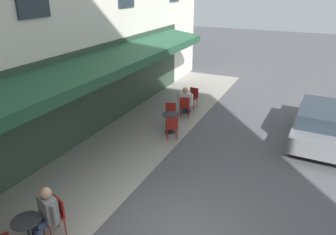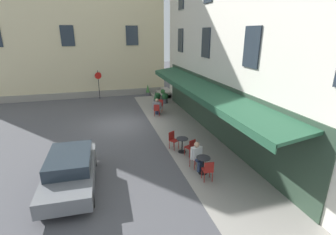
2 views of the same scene
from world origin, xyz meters
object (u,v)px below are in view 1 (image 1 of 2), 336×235
object	(u,v)px
cafe_table_near_entrance	(186,101)
cafe_table_streetside	(170,120)
cafe_chair_red_corner_left	(171,112)
cafe_chair_red_corner_right	(56,213)
seated_patron_in_white	(185,100)
cafe_chair_red_under_awning	(193,96)
cafe_table_mid_terrace	(28,230)
parked_car_grey	(323,123)
cafe_chair_red_kerbside	(172,126)
seated_companion_in_grey	(45,213)
cafe_chair_red_by_window	(185,105)

from	to	relation	value
cafe_table_near_entrance	cafe_table_streetside	bearing A→B (deg)	5.57
cafe_table_streetside	cafe_chair_red_corner_left	xyz separation A→B (m)	(-0.58, -0.25, 0.06)
cafe_chair_red_corner_right	seated_patron_in_white	world-z (taller)	seated_patron_in_white
cafe_chair_red_under_awning	cafe_table_mid_terrace	world-z (taller)	cafe_chair_red_under_awning
cafe_chair_red_corner_right	cafe_table_streetside	xyz separation A→B (m)	(-5.88, 0.09, -0.06)
cafe_chair_red_corner_left	parked_car_grey	xyz separation A→B (m)	(-1.01, 5.41, 0.16)
cafe_table_near_entrance	cafe_chair_red_kerbside	world-z (taller)	cafe_chair_red_kerbside
cafe_chair_red_corner_right	seated_patron_in_white	xyz separation A→B (m)	(-7.63, -0.00, 0.14)
cafe_chair_red_under_awning	seated_companion_in_grey	distance (m)	8.87
cafe_table_near_entrance	cafe_chair_red_corner_right	world-z (taller)	cafe_chair_red_corner_right
cafe_chair_red_by_window	cafe_chair_red_corner_right	world-z (taller)	same
cafe_table_streetside	seated_companion_in_grey	bearing A→B (deg)	-1.57
seated_patron_in_white	parked_car_grey	xyz separation A→B (m)	(0.17, 5.26, 0.02)
seated_companion_in_grey	cafe_chair_red_under_awning	bearing A→B (deg)	179.86
cafe_table_mid_terrace	cafe_chair_red_corner_left	bearing A→B (deg)	179.53
seated_patron_in_white	seated_companion_in_grey	bearing A→B (deg)	-0.50
cafe_table_streetside	seated_companion_in_grey	distance (m)	6.09
cafe_chair_red_by_window	cafe_table_mid_terrace	size ratio (longest dim) A/B	1.21
cafe_table_near_entrance	cafe_chair_red_corner_right	distance (m)	8.03
cafe_table_mid_terrace	cafe_chair_red_by_window	bearing A→B (deg)	178.11
seated_patron_in_white	cafe_table_near_entrance	bearing A→B (deg)	-164.62
cafe_chair_red_by_window	seated_patron_in_white	distance (m)	0.26
seated_patron_in_white	parked_car_grey	distance (m)	5.26
cafe_chair_red_corner_right	parked_car_grey	xyz separation A→B (m)	(-7.46, 5.25, 0.16)
cafe_table_near_entrance	parked_car_grey	world-z (taller)	parked_car_grey
cafe_table_mid_terrace	cafe_table_near_entrance	bearing A→B (deg)	179.35
cafe_chair_red_by_window	cafe_chair_red_corner_left	distance (m)	0.99
cafe_chair_red_under_awning	seated_companion_in_grey	world-z (taller)	seated_companion_in_grey
cafe_table_near_entrance	cafe_chair_red_under_awning	bearing A→B (deg)	174.10
cafe_chair_red_corner_left	cafe_chair_red_by_window	bearing A→B (deg)	167.89
cafe_chair_red_by_window	cafe_chair_red_corner_right	distance (m)	7.42
cafe_chair_red_under_awning	cafe_chair_red_corner_right	size ratio (longest dim) A/B	1.00
cafe_chair_red_by_window	parked_car_grey	distance (m)	5.20
cafe_chair_red_by_window	cafe_chair_red_corner_left	size ratio (longest dim) A/B	1.00
cafe_table_mid_terrace	seated_patron_in_white	xyz separation A→B (m)	(-8.23, 0.21, 0.20)
cafe_table_mid_terrace	seated_patron_in_white	bearing A→B (deg)	178.55
cafe_chair_red_corner_right	cafe_chair_red_corner_left	world-z (taller)	same
cafe_chair_red_under_awning	parked_car_grey	world-z (taller)	parked_car_grey
cafe_chair_red_under_awning	parked_car_grey	xyz separation A→B (m)	(1.20, 5.30, 0.16)
cafe_table_streetside	seated_patron_in_white	world-z (taller)	seated_patron_in_white
cafe_table_near_entrance	seated_patron_in_white	bearing A→B (deg)	15.38
cafe_chair_red_by_window	cafe_table_mid_terrace	xyz separation A→B (m)	(8.02, -0.26, -0.06)
cafe_chair_red_corner_left	seated_companion_in_grey	world-z (taller)	seated_companion_in_grey
parked_car_grey	cafe_chair_red_by_window	bearing A→B (deg)	-89.56
cafe_chair_red_under_awning	cafe_chair_red_corner_left	world-z (taller)	same
cafe_table_mid_terrace	cafe_table_streetside	size ratio (longest dim) A/B	1.00
cafe_chair_red_kerbside	cafe_chair_red_corner_right	bearing A→B (deg)	-4.48
cafe_chair_red_corner_left	seated_patron_in_white	world-z (taller)	seated_patron_in_white
cafe_table_mid_terrace	cafe_chair_red_kerbside	xyz separation A→B (m)	(-5.93, 0.63, 0.06)
cafe_chair_red_corner_right	cafe_chair_red_corner_left	size ratio (longest dim) A/B	1.00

